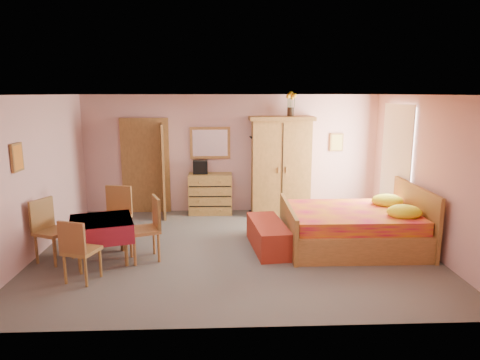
{
  "coord_description": "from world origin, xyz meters",
  "views": [
    {
      "loc": [
        -0.2,
        -6.94,
        2.62
      ],
      "look_at": [
        0.1,
        0.3,
        1.15
      ],
      "focal_mm": 32.0,
      "sensor_mm": 36.0,
      "label": 1
    }
  ],
  "objects_px": {
    "sunflower_vase": "(291,104)",
    "chair_north": "(115,217)",
    "wardrobe": "(281,166)",
    "bed": "(352,217)",
    "chest_of_drawers": "(211,194)",
    "chair_east": "(144,229)",
    "chair_south": "(82,250)",
    "chair_west": "(53,231)",
    "dining_table": "(102,240)",
    "floor_lamp": "(254,175)",
    "stereo": "(200,167)",
    "bench": "(268,235)",
    "wall_mirror": "(210,143)"
  },
  "relations": [
    {
      "from": "sunflower_vase",
      "to": "chair_north",
      "type": "height_order",
      "value": "sunflower_vase"
    },
    {
      "from": "wardrobe",
      "to": "bed",
      "type": "distance_m",
      "value": 2.38
    },
    {
      "from": "chest_of_drawers",
      "to": "chair_east",
      "type": "height_order",
      "value": "chair_east"
    },
    {
      "from": "chair_south",
      "to": "chair_west",
      "type": "relative_size",
      "value": 0.92
    },
    {
      "from": "dining_table",
      "to": "chair_north",
      "type": "height_order",
      "value": "chair_north"
    },
    {
      "from": "floor_lamp",
      "to": "bed",
      "type": "relative_size",
      "value": 0.74
    },
    {
      "from": "sunflower_vase",
      "to": "chair_east",
      "type": "height_order",
      "value": "sunflower_vase"
    },
    {
      "from": "floor_lamp",
      "to": "wardrobe",
      "type": "relative_size",
      "value": 0.8
    },
    {
      "from": "chest_of_drawers",
      "to": "chair_west",
      "type": "height_order",
      "value": "chair_west"
    },
    {
      "from": "bed",
      "to": "chair_north",
      "type": "distance_m",
      "value": 4.1
    },
    {
      "from": "chair_south",
      "to": "stereo",
      "type": "bearing_deg",
      "value": 85.23
    },
    {
      "from": "chair_west",
      "to": "chair_north",
      "type": "bearing_deg",
      "value": 153.99
    },
    {
      "from": "bench",
      "to": "chair_east",
      "type": "distance_m",
      "value": 2.09
    },
    {
      "from": "chest_of_drawers",
      "to": "chair_west",
      "type": "distance_m",
      "value": 3.6
    },
    {
      "from": "bench",
      "to": "chair_north",
      "type": "bearing_deg",
      "value": 175.06
    },
    {
      "from": "stereo",
      "to": "chair_east",
      "type": "xyz_separation_m",
      "value": [
        -0.77,
        -2.72,
        -0.53
      ]
    },
    {
      "from": "bench",
      "to": "dining_table",
      "type": "xyz_separation_m",
      "value": [
        -2.69,
        -0.44,
        0.11
      ]
    },
    {
      "from": "wall_mirror",
      "to": "chair_west",
      "type": "height_order",
      "value": "wall_mirror"
    },
    {
      "from": "bench",
      "to": "floor_lamp",
      "type": "bearing_deg",
      "value": 92.13
    },
    {
      "from": "chair_north",
      "to": "wardrobe",
      "type": "bearing_deg",
      "value": -137.27
    },
    {
      "from": "wall_mirror",
      "to": "sunflower_vase",
      "type": "relative_size",
      "value": 1.72
    },
    {
      "from": "chair_east",
      "to": "sunflower_vase",
      "type": "bearing_deg",
      "value": -66.14
    },
    {
      "from": "chair_north",
      "to": "bench",
      "type": "bearing_deg",
      "value": -173.87
    },
    {
      "from": "chest_of_drawers",
      "to": "sunflower_vase",
      "type": "distance_m",
      "value": 2.61
    },
    {
      "from": "stereo",
      "to": "wardrobe",
      "type": "relative_size",
      "value": 0.15
    },
    {
      "from": "chest_of_drawers",
      "to": "sunflower_vase",
      "type": "height_order",
      "value": "sunflower_vase"
    },
    {
      "from": "chest_of_drawers",
      "to": "chair_east",
      "type": "bearing_deg",
      "value": -109.55
    },
    {
      "from": "dining_table",
      "to": "chair_west",
      "type": "relative_size",
      "value": 0.93
    },
    {
      "from": "sunflower_vase",
      "to": "chair_east",
      "type": "distance_m",
      "value": 4.23
    },
    {
      "from": "stereo",
      "to": "floor_lamp",
      "type": "distance_m",
      "value": 1.19
    },
    {
      "from": "floor_lamp",
      "to": "chest_of_drawers",
      "type": "bearing_deg",
      "value": -178.75
    },
    {
      "from": "sunflower_vase",
      "to": "bed",
      "type": "distance_m",
      "value": 2.95
    },
    {
      "from": "wall_mirror",
      "to": "dining_table",
      "type": "height_order",
      "value": "wall_mirror"
    },
    {
      "from": "wardrobe",
      "to": "chair_east",
      "type": "relative_size",
      "value": 2.11
    },
    {
      "from": "chair_west",
      "to": "chair_east",
      "type": "relative_size",
      "value": 0.98
    },
    {
      "from": "chair_west",
      "to": "chair_east",
      "type": "distance_m",
      "value": 1.42
    },
    {
      "from": "bed",
      "to": "chair_east",
      "type": "relative_size",
      "value": 2.27
    },
    {
      "from": "floor_lamp",
      "to": "dining_table",
      "type": "xyz_separation_m",
      "value": [
        -2.6,
        -2.71,
        -0.51
      ]
    },
    {
      "from": "wall_mirror",
      "to": "chair_west",
      "type": "xyz_separation_m",
      "value": [
        -2.4,
        -2.89,
        -1.05
      ]
    },
    {
      "from": "wardrobe",
      "to": "chair_west",
      "type": "xyz_separation_m",
      "value": [
        -3.93,
        -2.59,
        -0.57
      ]
    },
    {
      "from": "chest_of_drawers",
      "to": "stereo",
      "type": "height_order",
      "value": "stereo"
    },
    {
      "from": "wall_mirror",
      "to": "floor_lamp",
      "type": "xyz_separation_m",
      "value": [
        0.96,
        -0.19,
        -0.7
      ]
    },
    {
      "from": "wall_mirror",
      "to": "dining_table",
      "type": "relative_size",
      "value": 0.95
    },
    {
      "from": "wardrobe",
      "to": "chest_of_drawers",
      "type": "bearing_deg",
      "value": 176.82
    },
    {
      "from": "stereo",
      "to": "chair_south",
      "type": "distance_m",
      "value": 3.82
    },
    {
      "from": "chest_of_drawers",
      "to": "dining_table",
      "type": "relative_size",
      "value": 1.01
    },
    {
      "from": "wardrobe",
      "to": "bench",
      "type": "height_order",
      "value": "wardrobe"
    },
    {
      "from": "sunflower_vase",
      "to": "chair_south",
      "type": "relative_size",
      "value": 0.56
    },
    {
      "from": "floor_lamp",
      "to": "chair_east",
      "type": "bearing_deg",
      "value": -125.79
    },
    {
      "from": "sunflower_vase",
      "to": "chair_south",
      "type": "distance_m",
      "value": 5.21
    }
  ]
}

